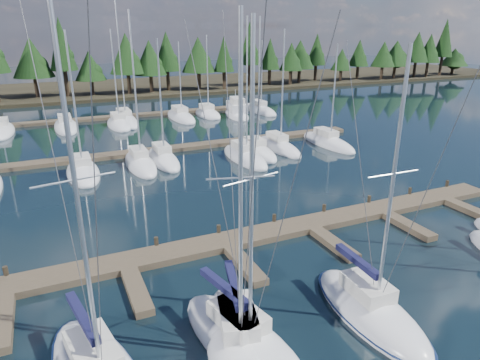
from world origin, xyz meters
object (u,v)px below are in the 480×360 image
front_sailboat_3 (239,343)px  front_sailboat_4 (370,310)px  motor_yacht_right (237,112)px  front_sailboat_2 (243,342)px  main_dock (229,246)px

front_sailboat_3 → front_sailboat_4: bearing=-4.5°
motor_yacht_right → front_sailboat_4: bearing=-106.4°
front_sailboat_3 → front_sailboat_4: 6.47m
front_sailboat_2 → front_sailboat_3: (-0.21, 0.01, 0.00)m
front_sailboat_2 → front_sailboat_3: bearing=176.8°
main_dock → front_sailboat_2: (-2.70, -7.97, 0.09)m
front_sailboat_3 → motor_yacht_right: size_ratio=1.47×
main_dock → front_sailboat_3: 8.47m
front_sailboat_4 → motor_yacht_right: bearing=73.6°
motor_yacht_right → main_dock: bearing=-114.6°
front_sailboat_4 → front_sailboat_2: bearing=175.4°
main_dock → front_sailboat_3: front_sailboat_3 is taller
main_dock → front_sailboat_4: front_sailboat_4 is taller
front_sailboat_3 → motor_yacht_right: (19.87, 45.05, 0.21)m
front_sailboat_2 → front_sailboat_4: (6.24, -0.50, -0.01)m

